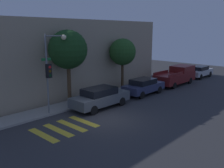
{
  "coord_description": "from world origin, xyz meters",
  "views": [
    {
      "loc": [
        -10.84,
        -10.68,
        5.62
      ],
      "look_at": [
        2.79,
        2.1,
        1.6
      ],
      "focal_mm": 40.0,
      "sensor_mm": 36.0,
      "label": 1
    }
  ],
  "objects_px": {
    "sedan_near_corner": "(100,97)",
    "tree_midblock": "(123,52)",
    "pickup_truck": "(176,76)",
    "sedan_middle": "(143,86)",
    "tree_near_corner": "(68,50)",
    "traffic_light_pole": "(52,64)",
    "sedan_far_end": "(199,71)"
  },
  "relations": [
    {
      "from": "sedan_near_corner",
      "to": "tree_midblock",
      "type": "relative_size",
      "value": 0.95
    },
    {
      "from": "pickup_truck",
      "to": "sedan_middle",
      "type": "bearing_deg",
      "value": 180.0
    },
    {
      "from": "sedan_middle",
      "to": "tree_near_corner",
      "type": "distance_m",
      "value": 7.65
    },
    {
      "from": "pickup_truck",
      "to": "tree_midblock",
      "type": "distance_m",
      "value": 7.07
    },
    {
      "from": "sedan_near_corner",
      "to": "sedan_middle",
      "type": "relative_size",
      "value": 1.1
    },
    {
      "from": "traffic_light_pole",
      "to": "sedan_far_end",
      "type": "xyz_separation_m",
      "value": [
        20.03,
        -1.27,
        -2.75
      ]
    },
    {
      "from": "traffic_light_pole",
      "to": "tree_near_corner",
      "type": "height_order",
      "value": "tree_near_corner"
    },
    {
      "from": "traffic_light_pole",
      "to": "sedan_middle",
      "type": "xyz_separation_m",
      "value": [
        8.56,
        -1.27,
        -2.73
      ]
    },
    {
      "from": "pickup_truck",
      "to": "sedan_far_end",
      "type": "xyz_separation_m",
      "value": [
        5.6,
        0.0,
        -0.2
      ]
    },
    {
      "from": "pickup_truck",
      "to": "sedan_far_end",
      "type": "distance_m",
      "value": 5.6
    },
    {
      "from": "sedan_middle",
      "to": "tree_near_corner",
      "type": "height_order",
      "value": "tree_near_corner"
    },
    {
      "from": "traffic_light_pole",
      "to": "tree_midblock",
      "type": "xyz_separation_m",
      "value": [
        8.33,
        1.03,
        0.17
      ]
    },
    {
      "from": "sedan_middle",
      "to": "sedan_far_end",
      "type": "distance_m",
      "value": 11.47
    },
    {
      "from": "pickup_truck",
      "to": "tree_midblock",
      "type": "xyz_separation_m",
      "value": [
        -6.1,
        2.3,
        2.72
      ]
    },
    {
      "from": "sedan_far_end",
      "to": "tree_near_corner",
      "type": "height_order",
      "value": "tree_near_corner"
    },
    {
      "from": "sedan_middle",
      "to": "tree_midblock",
      "type": "relative_size",
      "value": 0.86
    },
    {
      "from": "sedan_middle",
      "to": "sedan_far_end",
      "type": "xyz_separation_m",
      "value": [
        11.47,
        -0.0,
        -0.02
      ]
    },
    {
      "from": "sedan_middle",
      "to": "pickup_truck",
      "type": "relative_size",
      "value": 0.77
    },
    {
      "from": "tree_near_corner",
      "to": "sedan_middle",
      "type": "bearing_deg",
      "value": -19.67
    },
    {
      "from": "sedan_middle",
      "to": "tree_midblock",
      "type": "xyz_separation_m",
      "value": [
        -0.23,
        2.3,
        2.9
      ]
    },
    {
      "from": "sedan_near_corner",
      "to": "pickup_truck",
      "type": "height_order",
      "value": "pickup_truck"
    },
    {
      "from": "sedan_near_corner",
      "to": "sedan_far_end",
      "type": "relative_size",
      "value": 1.08
    },
    {
      "from": "traffic_light_pole",
      "to": "sedan_middle",
      "type": "bearing_deg",
      "value": -8.44
    },
    {
      "from": "pickup_truck",
      "to": "tree_near_corner",
      "type": "relative_size",
      "value": 0.96
    },
    {
      "from": "pickup_truck",
      "to": "tree_near_corner",
      "type": "xyz_separation_m",
      "value": [
        -12.31,
        2.3,
        3.27
      ]
    },
    {
      "from": "tree_near_corner",
      "to": "pickup_truck",
      "type": "bearing_deg",
      "value": -10.59
    },
    {
      "from": "sedan_near_corner",
      "to": "sedan_middle",
      "type": "height_order",
      "value": "sedan_near_corner"
    },
    {
      "from": "sedan_near_corner",
      "to": "tree_midblock",
      "type": "xyz_separation_m",
      "value": [
        5.15,
        2.3,
        2.86
      ]
    },
    {
      "from": "sedan_middle",
      "to": "tree_midblock",
      "type": "distance_m",
      "value": 3.71
    },
    {
      "from": "traffic_light_pole",
      "to": "sedan_middle",
      "type": "relative_size",
      "value": 1.28
    },
    {
      "from": "tree_near_corner",
      "to": "sedan_far_end",
      "type": "bearing_deg",
      "value": -7.32
    },
    {
      "from": "sedan_far_end",
      "to": "pickup_truck",
      "type": "bearing_deg",
      "value": -180.0
    }
  ]
}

